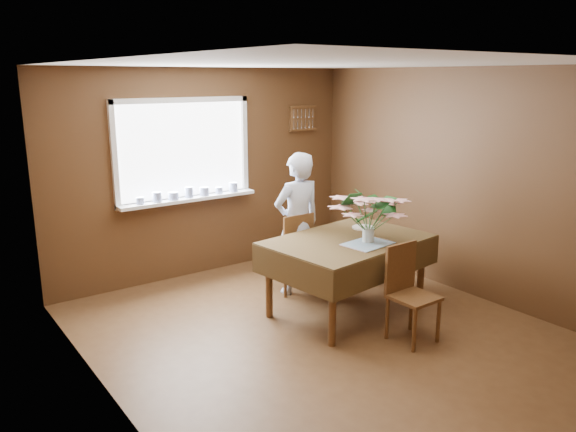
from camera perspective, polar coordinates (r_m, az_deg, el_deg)
floor at (r=5.50m, az=3.43°, el=-11.81°), size 4.50×4.50×0.00m
ceiling at (r=4.96m, az=3.87°, el=15.19°), size 4.50×4.50×0.00m
wall_back at (r=6.94m, az=-8.29°, el=4.36°), size 4.00×0.00×4.00m
wall_front at (r=3.71m, az=26.41°, el=-5.49°), size 4.00×0.00×4.00m
wall_left at (r=4.15m, az=-18.23°, el=-2.73°), size 0.00×4.50×4.50m
wall_right at (r=6.52m, az=17.35°, el=3.26°), size 0.00×4.50×4.50m
window_assembly at (r=6.74m, az=-10.34°, el=4.81°), size 1.72×0.20×1.22m
spoon_rack at (r=7.61m, az=1.50°, el=9.90°), size 0.44×0.05×0.33m
dining_table at (r=5.78m, az=6.11°, el=-3.22°), size 1.75×1.30×0.79m
chair_far at (r=6.31m, az=0.52°, el=-3.40°), size 0.40×0.40×0.93m
chair_near at (r=5.34m, az=12.06°, el=-7.16°), size 0.39×0.39×0.90m
seated_woman at (r=6.24m, az=0.96°, el=-0.80°), size 0.61×0.42×1.60m
flower_bouquet at (r=5.57m, az=8.24°, el=0.65°), size 0.60×0.60×0.51m
side_plate at (r=6.17m, az=7.63°, el=-1.16°), size 0.27×0.27×0.01m
table_knife at (r=5.77m, az=9.31°, el=-2.26°), size 0.06×0.22×0.00m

